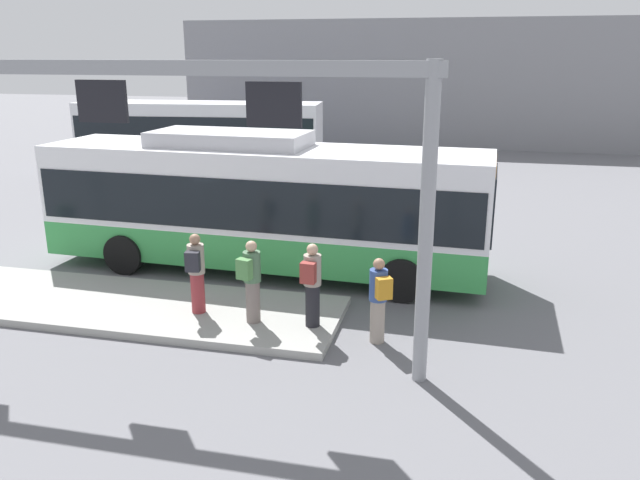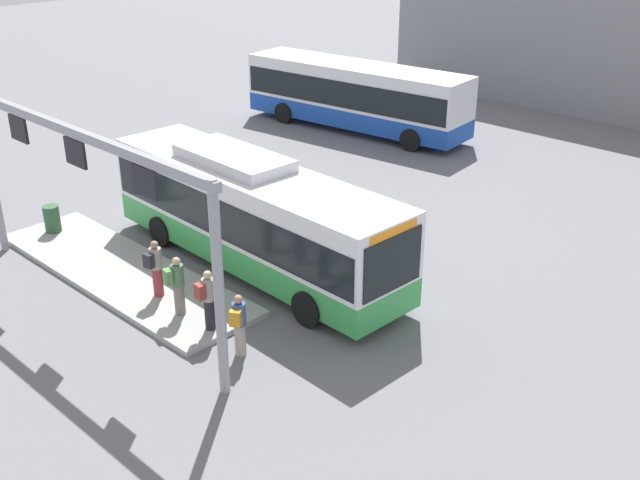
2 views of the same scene
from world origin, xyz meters
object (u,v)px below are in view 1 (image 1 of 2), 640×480
object	(u,v)px
person_waiting_mid	(251,280)
person_waiting_far	(196,272)
person_boarding	(379,299)
person_waiting_near	(312,283)
bus_background_left	(200,131)
bus_main	(263,200)

from	to	relation	value
person_waiting_mid	person_waiting_far	size ratio (longest dim) A/B	1.00
person_boarding	person_waiting_near	world-z (taller)	person_waiting_near
bus_background_left	person_waiting_near	xyz separation A→B (m)	(9.44, -16.46, -0.73)
person_waiting_far	bus_main	bearing A→B (deg)	-15.79
person_waiting_near	person_waiting_mid	size ratio (longest dim) A/B	1.00
bus_background_left	person_waiting_far	xyz separation A→B (m)	(7.01, -16.34, -0.73)
bus_background_left	person_waiting_far	distance (m)	17.79
bus_main	person_waiting_far	size ratio (longest dim) A/B	6.60
bus_background_left	person_waiting_far	size ratio (longest dim) A/B	6.85
bus_main	bus_background_left	distance (m)	14.97
bus_main	person_waiting_far	world-z (taller)	bus_main
person_boarding	person_waiting_mid	xyz separation A→B (m)	(-2.50, 0.02, 0.16)
person_waiting_near	person_waiting_mid	bearing A→B (deg)	98.01
bus_background_left	person_waiting_far	bearing A→B (deg)	-72.91
bus_main	person_waiting_mid	size ratio (longest dim) A/B	6.60
person_waiting_mid	person_waiting_far	xyz separation A→B (m)	(-1.24, 0.20, 0.00)
person_waiting_near	person_boarding	bearing A→B (deg)	-89.80
person_waiting_mid	person_waiting_far	bearing A→B (deg)	95.30
bus_main	bus_background_left	bearing A→B (deg)	121.73
person_waiting_near	bus_background_left	bearing A→B (deg)	34.18
person_waiting_mid	bus_main	bearing A→B (deg)	28.53
bus_main	person_waiting_mid	xyz separation A→B (m)	(0.89, -3.50, -0.76)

